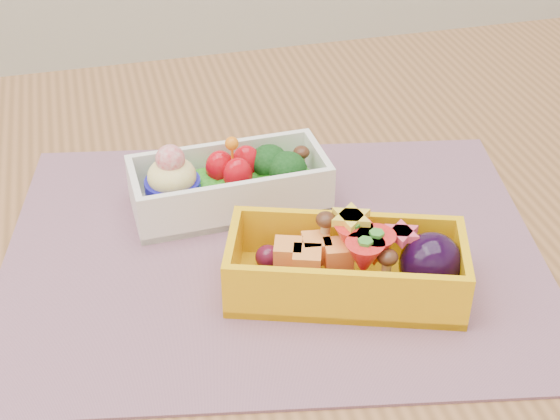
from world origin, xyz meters
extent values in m
cube|color=brown|center=(0.00, 0.00, 0.73)|extent=(1.20, 0.80, 0.04)
cylinder|color=brown|center=(0.54, 0.34, 0.35)|extent=(0.06, 0.06, 0.71)
cube|color=#865C68|center=(-0.03, -0.02, 0.75)|extent=(0.51, 0.43, 0.00)
cube|color=white|center=(-0.05, 0.06, 0.78)|extent=(0.18, 0.08, 0.05)
ellipsoid|color=green|center=(-0.05, 0.06, 0.77)|extent=(0.17, 0.07, 0.02)
cylinder|color=#1815A3|center=(-0.10, 0.05, 0.78)|extent=(0.05, 0.05, 0.03)
sphere|color=red|center=(-0.10, 0.05, 0.81)|extent=(0.03, 0.03, 0.03)
ellipsoid|color=red|center=(-0.06, 0.07, 0.79)|extent=(0.03, 0.02, 0.03)
ellipsoid|color=red|center=(-0.04, 0.05, 0.79)|extent=(0.03, 0.02, 0.03)
ellipsoid|color=red|center=(-0.03, 0.07, 0.79)|extent=(0.03, 0.02, 0.03)
sphere|color=orange|center=(-0.05, 0.06, 0.82)|extent=(0.01, 0.01, 0.01)
ellipsoid|color=black|center=(-0.01, 0.06, 0.79)|extent=(0.04, 0.04, 0.03)
ellipsoid|color=black|center=(0.00, 0.05, 0.79)|extent=(0.04, 0.04, 0.03)
ellipsoid|color=#3F2111|center=(0.02, 0.07, 0.79)|extent=(0.02, 0.02, 0.01)
cube|color=#F1B00C|center=(0.01, -0.08, 0.78)|extent=(0.20, 0.14, 0.05)
ellipsoid|color=#500F27|center=(-0.02, -0.08, 0.77)|extent=(0.11, 0.08, 0.02)
cube|color=orange|center=(-0.01, -0.07, 0.79)|extent=(0.06, 0.05, 0.02)
cone|color=red|center=(0.02, -0.07, 0.79)|extent=(0.04, 0.04, 0.03)
cone|color=red|center=(0.03, -0.09, 0.79)|extent=(0.04, 0.04, 0.03)
cone|color=red|center=(0.02, -0.10, 0.79)|extent=(0.04, 0.04, 0.03)
cylinder|color=yellow|center=(0.02, -0.07, 0.81)|extent=(0.03, 0.03, 0.01)
cylinder|color=#E53F5B|center=(0.06, -0.09, 0.81)|extent=(0.03, 0.03, 0.01)
ellipsoid|color=#3F2111|center=(0.00, -0.06, 0.79)|extent=(0.02, 0.02, 0.01)
ellipsoid|color=#3F2111|center=(0.04, -0.11, 0.79)|extent=(0.02, 0.02, 0.01)
ellipsoid|color=black|center=(0.08, -0.10, 0.78)|extent=(0.05, 0.05, 0.05)
camera|label=1|loc=(-0.16, -0.54, 1.17)|focal=50.89mm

